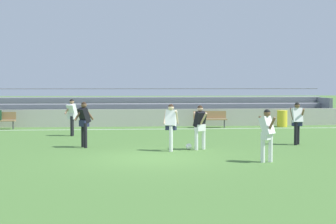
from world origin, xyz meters
name	(u,v)px	position (x,y,z in m)	size (l,w,h in m)	color
ground_plane	(153,158)	(0.00, 0.00, 0.00)	(160.00, 160.00, 0.00)	#477033
field_line_sideline	(143,129)	(0.00, 10.27, 0.00)	(44.00, 0.12, 0.01)	white
sideline_wall	(142,118)	(0.00, 12.00, 0.48)	(48.00, 0.16, 0.97)	#BCB7AD
bleacher_stand	(123,109)	(-1.01, 14.02, 0.88)	(24.81, 2.51, 2.11)	#B2B2B7
bench_centre_sideline	(210,118)	(3.69, 10.95, 0.55)	(1.80, 0.40, 0.90)	#99754C
trash_bin	(282,119)	(7.78, 11.15, 0.46)	(0.56, 0.56, 0.91)	yellow
player_dark_wide_left	(200,124)	(1.80, 1.97, 0.95)	(0.51, 0.73, 1.61)	white
player_white_deep_cover	(171,123)	(0.72, 1.74, 1.00)	(0.59, 0.48, 1.67)	white
player_white_overlapping	(297,120)	(5.81, 3.10, 0.99)	(0.45, 0.53, 1.67)	black
player_white_dropping_back	(72,114)	(-3.34, 7.24, 1.01)	(0.67, 0.54, 1.69)	black
player_white_pressing_high	(267,131)	(3.40, -1.08, 0.96)	(0.54, 0.63, 1.63)	white
player_dark_trailing_run	(84,120)	(-2.44, 2.97, 1.03)	(0.73, 0.54, 1.72)	black
soccer_ball	(189,147)	(1.40, 2.03, 0.11)	(0.22, 0.22, 0.22)	white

